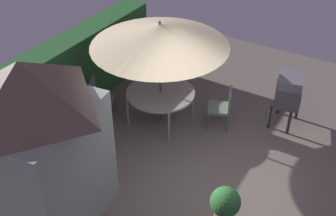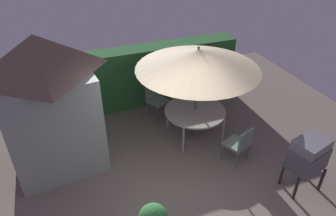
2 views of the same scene
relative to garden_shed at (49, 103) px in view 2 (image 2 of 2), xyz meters
name	(u,v)px [view 2 (image 2 of 2)]	position (x,y,z in m)	size (l,w,h in m)	color
ground_plane	(182,187)	(2.21, -1.73, -1.49)	(11.00, 11.00, 0.00)	#6B6056
hedge_backdrop	(134,77)	(2.21, 1.77, -0.66)	(5.95, 0.64, 1.66)	#28602D
garden_shed	(49,103)	(0.00, 0.00, 0.00)	(2.05, 1.93, 2.91)	gray
patio_table	(195,112)	(3.17, -0.22, -0.81)	(1.46, 1.46, 0.73)	#B2ADA3
patio_umbrella	(198,59)	(3.17, -0.22, 0.56)	(2.75, 2.75, 2.33)	#4C4C51
bbq_grill	(309,155)	(4.43, -2.55, -0.64)	(0.80, 0.66, 1.20)	#47474C
chair_near_shed	(155,98)	(2.57, 1.00, -0.97)	(0.62, 0.62, 0.90)	slate
chair_far_side	(240,143)	(3.66, -1.46, -0.97)	(0.60, 0.60, 0.90)	slate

